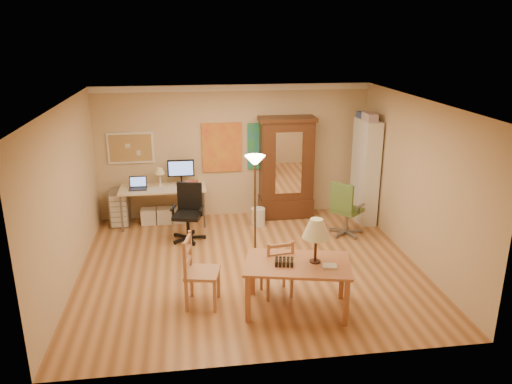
{
  "coord_description": "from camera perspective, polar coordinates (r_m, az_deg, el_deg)",
  "views": [
    {
      "loc": [
        -0.93,
        -7.37,
        3.74
      ],
      "look_at": [
        0.14,
        0.3,
        1.19
      ],
      "focal_mm": 35.0,
      "sensor_mm": 36.0,
      "label": 1
    }
  ],
  "objects": [
    {
      "name": "bookshelf",
      "position": [
        10.17,
        12.35,
        2.32
      ],
      "size": [
        0.31,
        0.83,
        2.07
      ],
      "color": "white",
      "rests_on": "floor"
    },
    {
      "name": "floor",
      "position": [
        8.32,
        -0.7,
        -8.51
      ],
      "size": [
        5.5,
        5.5,
        0.0
      ],
      "primitive_type": "plane",
      "color": "brown",
      "rests_on": "ground"
    },
    {
      "name": "armoire",
      "position": [
        10.21,
        3.46,
        2.05
      ],
      "size": [
        1.13,
        0.54,
        2.08
      ],
      "color": "#331C0D",
      "rests_on": "floor"
    },
    {
      "name": "computer_desk",
      "position": [
        10.09,
        -10.33,
        -1.04
      ],
      "size": [
        1.68,
        0.73,
        1.27
      ],
      "color": "beige",
      "rests_on": "floor"
    },
    {
      "name": "torchiere_lamp",
      "position": [
        8.04,
        -0.11,
        1.68
      ],
      "size": [
        0.33,
        0.33,
        1.81
      ],
      "color": "#46331C",
      "rests_on": "floor"
    },
    {
      "name": "office_chair_black",
      "position": [
        9.32,
        -7.72,
        -3.77
      ],
      "size": [
        0.65,
        0.65,
        1.05
      ],
      "color": "black",
      "rests_on": "floor"
    },
    {
      "name": "ladder_chair_back",
      "position": [
        7.32,
        2.42,
        -8.78
      ],
      "size": [
        0.47,
        0.45,
        0.9
      ],
      "color": "#B37452",
      "rests_on": "floor"
    },
    {
      "name": "crown_molding",
      "position": [
        9.94,
        -2.59,
        11.83
      ],
      "size": [
        5.5,
        0.08,
        0.12
      ],
      "primitive_type": "cube",
      "color": "white",
      "rests_on": "floor"
    },
    {
      "name": "ladder_chair_left",
      "position": [
        7.1,
        -6.43,
        -9.2
      ],
      "size": [
        0.54,
        0.56,
        1.03
      ],
      "color": "#B37452",
      "rests_on": "floor"
    },
    {
      "name": "drawer_cart",
      "position": [
        10.23,
        -15.31,
        -1.76
      ],
      "size": [
        0.36,
        0.43,
        0.72
      ],
      "color": "slate",
      "rests_on": "floor"
    },
    {
      "name": "art_panel_left",
      "position": [
        10.13,
        -3.92,
        5.1
      ],
      "size": [
        0.8,
        0.04,
        1.0
      ],
      "primitive_type": "cube",
      "color": "gold",
      "rests_on": "floor"
    },
    {
      "name": "dining_table",
      "position": [
        6.81,
        5.53,
        -7.0
      ],
      "size": [
        1.57,
        1.14,
        1.34
      ],
      "color": "brown",
      "rests_on": "floor"
    },
    {
      "name": "wastebin",
      "position": [
        9.91,
        0.23,
        -2.86
      ],
      "size": [
        0.28,
        0.28,
        0.36
      ],
      "primitive_type": "cylinder",
      "color": "silver",
      "rests_on": "floor"
    },
    {
      "name": "office_chair_green",
      "position": [
        9.58,
        10.19,
        -3.25
      ],
      "size": [
        0.68,
        0.68,
        1.06
      ],
      "color": "slate",
      "rests_on": "floor"
    },
    {
      "name": "corkboard",
      "position": [
        10.16,
        -14.14,
        4.91
      ],
      "size": [
        0.9,
        0.04,
        0.62
      ],
      "primitive_type": "cube",
      "color": "tan",
      "rests_on": "floor"
    },
    {
      "name": "art_panel_right",
      "position": [
        10.23,
        1.14,
        5.26
      ],
      "size": [
        0.75,
        0.04,
        0.95
      ],
      "primitive_type": "cube",
      "color": "teal",
      "rests_on": "floor"
    }
  ]
}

